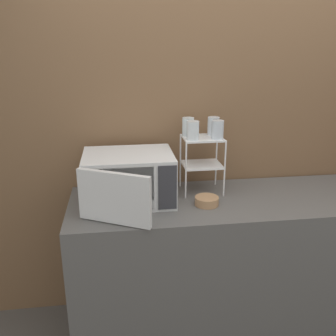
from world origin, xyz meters
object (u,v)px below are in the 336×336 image
(glass_back_left, at_px, (188,127))
(glass_front_right, at_px, (218,130))
(dish_rack, at_px, (202,153))
(bowl, at_px, (207,201))
(microwave, at_px, (128,178))
(glass_front_left, at_px, (193,130))
(glass_back_right, at_px, (213,126))

(glass_back_left, bearing_deg, glass_front_right, -33.61)
(dish_rack, height_order, bowl, dish_rack)
(microwave, bearing_deg, dish_rack, 12.18)
(dish_rack, height_order, glass_front_left, glass_front_left)
(glass_back_left, bearing_deg, glass_back_right, -0.97)
(glass_front_left, bearing_deg, glass_front_right, 0.92)
(glass_front_right, height_order, bowl, glass_front_right)
(glass_back_right, relative_size, bowl, 0.80)
(dish_rack, relative_size, glass_back_left, 3.17)
(bowl, bearing_deg, glass_front_right, 60.75)
(glass_front_left, relative_size, bowl, 0.80)
(glass_front_left, bearing_deg, glass_back_right, 34.82)
(microwave, distance_m, glass_back_right, 0.63)
(glass_front_left, xyz_separation_m, glass_back_right, (0.15, 0.11, 0.00))
(glass_back_left, height_order, bowl, glass_back_left)
(glass_back_right, bearing_deg, glass_front_right, -90.34)
(microwave, relative_size, glass_front_right, 5.46)
(glass_front_left, height_order, glass_back_right, same)
(glass_back_right, bearing_deg, dish_rack, -146.11)
(glass_front_left, relative_size, glass_back_left, 1.00)
(dish_rack, bearing_deg, glass_front_left, -144.21)
(dish_rack, bearing_deg, glass_front_right, -32.89)
(bowl, bearing_deg, dish_rack, 85.90)
(microwave, xyz_separation_m, glass_back_right, (0.55, 0.16, 0.27))
(glass_back_right, height_order, bowl, glass_back_right)
(glass_front_left, height_order, glass_back_left, same)
(microwave, height_order, glass_front_right, glass_front_right)
(glass_front_left, bearing_deg, bowl, -70.68)
(glass_back_right, bearing_deg, glass_front_left, -145.18)
(microwave, distance_m, bowl, 0.49)
(glass_front_left, xyz_separation_m, glass_front_right, (0.15, 0.00, 0.00))
(dish_rack, xyz_separation_m, glass_front_right, (0.08, -0.05, 0.16))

